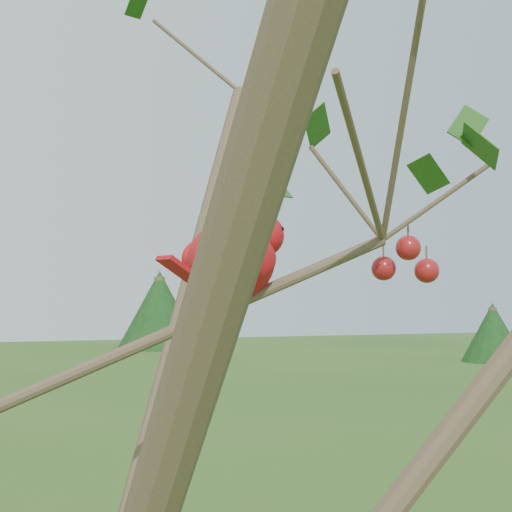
# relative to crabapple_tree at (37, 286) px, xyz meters

# --- Properties ---
(crabapple_tree) EXTENTS (2.35, 2.05, 2.95)m
(crabapple_tree) POSITION_rel_crabapple_tree_xyz_m (0.00, 0.00, 0.00)
(crabapple_tree) COLOR #493827
(crabapple_tree) RESTS_ON ground
(cardinal) EXTENTS (0.23, 0.16, 0.17)m
(cardinal) POSITION_rel_crabapple_tree_xyz_m (0.29, 0.10, 0.05)
(cardinal) COLOR red
(cardinal) RESTS_ON ground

